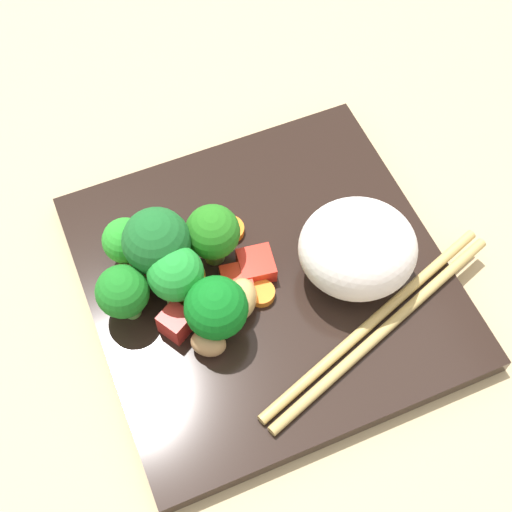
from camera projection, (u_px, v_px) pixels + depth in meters
The scene contains 22 objects.
ground_plane at pixel (267, 291), 61.68cm from camera, with size 110.00×110.00×2.00cm, color tan.
square_plate at pixel (267, 280), 60.11cm from camera, with size 28.31×28.31×1.63cm, color black.
rice_mound at pixel (358, 249), 56.52cm from camera, with size 9.24×8.51×7.16cm, color white.
broccoli_floret_0 at pixel (123, 292), 55.11cm from camera, with size 4.14×4.14×5.36cm.
broccoli_floret_1 at pixel (157, 242), 55.60cm from camera, with size 5.31×5.31×7.40cm.
broccoli_floret_2 at pixel (126, 242), 57.78cm from camera, with size 3.69×3.69×4.85cm.
broccoli_floret_3 at pixel (216, 308), 54.09cm from camera, with size 4.85×4.85×6.00cm.
broccoli_floret_4 at pixel (213, 233), 57.18cm from camera, with size 4.39×4.39×6.04cm.
broccoli_floret_5 at pixel (176, 275), 55.14cm from camera, with size 4.37×4.37×6.22cm.
carrot_slice_0 at pixel (189, 277), 58.88cm from camera, with size 2.76×2.76×0.77cm, color orange.
carrot_slice_1 at pixel (154, 242), 60.64cm from camera, with size 2.75×2.75×0.67cm, color orange.
carrot_slice_2 at pixel (261, 293), 58.17cm from camera, with size 2.22×2.22×0.73cm, color orange.
carrot_slice_3 at pixel (198, 312), 57.41cm from camera, with size 2.35×2.35×0.55cm, color orange.
carrot_slice_4 at pixel (229, 230), 61.28cm from camera, with size 2.55×2.55×0.63cm, color orange.
carrot_slice_5 at pixel (183, 246), 60.57cm from camera, with size 2.00×2.00×0.46cm, color orange.
pepper_chunk_0 at pixel (176, 323), 56.01cm from camera, with size 2.12×2.15×2.29cm, color red.
pepper_chunk_1 at pixel (236, 281), 58.34cm from camera, with size 2.84×2.36×1.45cm, color red.
pepper_chunk_2 at pixel (256, 265), 58.99cm from camera, with size 2.78×2.87×1.58cm, color red.
chicken_piece_0 at pixel (239, 300), 56.74cm from camera, with size 3.63×2.67×2.77cm, color tan.
chicken_piece_1 at pixel (127, 279), 57.82cm from camera, with size 3.88×2.73×2.50cm, color #C1834D.
chicken_piece_2 at pixel (208, 343), 55.21cm from camera, with size 2.74×2.05×2.18cm, color tan.
chopstick_pair at pixel (379, 326), 56.69cm from camera, with size 9.70×23.09×0.83cm.
Camera 1 is at (26.16, -11.97, 53.64)cm, focal length 51.34 mm.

